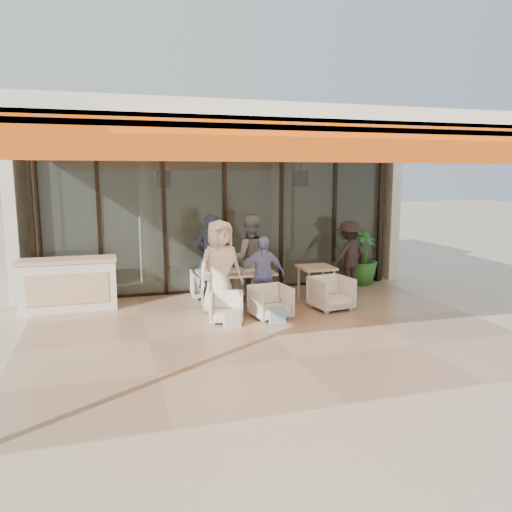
{
  "coord_description": "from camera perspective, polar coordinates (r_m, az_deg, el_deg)",
  "views": [
    {
      "loc": [
        -2.57,
        -7.93,
        2.67
      ],
      "look_at": [
        0.1,
        0.9,
        1.15
      ],
      "focal_mm": 35.0,
      "sensor_mm": 36.0,
      "label": 1
    }
  ],
  "objects": [
    {
      "name": "chair_far_left",
      "position": [
        10.89,
        -5.72,
        -3.06
      ],
      "size": [
        0.7,
        0.66,
        0.67
      ],
      "primitive_type": "imported",
      "rotation": [
        0.0,
        0.0,
        3.06
      ],
      "color": "silver",
      "rests_on": "ground"
    },
    {
      "name": "diner_periwinkle",
      "position": [
        9.68,
        0.75,
        -2.09
      ],
      "size": [
        0.9,
        0.43,
        1.5
      ],
      "primitive_type": "imported",
      "rotation": [
        0.0,
        0.0,
        -0.07
      ],
      "color": "#7780C7",
      "rests_on": "ground"
    },
    {
      "name": "diner_grey",
      "position": [
        10.5,
        -0.74,
        -0.26
      ],
      "size": [
        0.99,
        0.82,
        1.83
      ],
      "primitive_type": "imported",
      "rotation": [
        0.0,
        0.0,
        2.98
      ],
      "color": "slate",
      "rests_on": "ground"
    },
    {
      "name": "dining_table",
      "position": [
        10.01,
        -2.38,
        -2.07
      ],
      "size": [
        1.5,
        0.9,
        0.93
      ],
      "color": "#E2BB89",
      "rests_on": "ground"
    },
    {
      "name": "tote_bag_blue",
      "position": [
        8.99,
        2.48,
        -6.79
      ],
      "size": [
        0.3,
        0.1,
        0.34
      ],
      "primitive_type": "cube",
      "color": "#99BFD8",
      "rests_on": "ground"
    },
    {
      "name": "standing_woman",
      "position": [
        11.68,
        10.58,
        0.03
      ],
      "size": [
        1.18,
        0.89,
        1.62
      ],
      "primitive_type": "imported",
      "rotation": [
        0.0,
        0.0,
        3.45
      ],
      "color": "black",
      "rests_on": "ground"
    },
    {
      "name": "side_chair",
      "position": [
        10.0,
        8.59,
        -4.05
      ],
      "size": [
        0.81,
        0.78,
        0.74
      ],
      "primitive_type": "imported",
      "rotation": [
        0.0,
        0.0,
        0.16
      ],
      "color": "silver",
      "rests_on": "ground"
    },
    {
      "name": "side_table",
      "position": [
        10.61,
        6.89,
        -1.75
      ],
      "size": [
        0.7,
        0.7,
        0.74
      ],
      "color": "#E2BB89",
      "rests_on": "ground"
    },
    {
      "name": "interior_block",
      "position": [
        13.5,
        -5.87,
        7.45
      ],
      "size": [
        9.05,
        3.62,
        3.52
      ],
      "color": "silver",
      "rests_on": "ground"
    },
    {
      "name": "host_counter",
      "position": [
        10.47,
        -20.64,
        -3.04
      ],
      "size": [
        1.85,
        0.65,
        1.04
      ],
      "color": "silver",
      "rests_on": "ground"
    },
    {
      "name": "chair_near_right",
      "position": [
        9.31,
        1.68,
        -5.1
      ],
      "size": [
        0.75,
        0.72,
        0.69
      ],
      "primitive_type": "imported",
      "rotation": [
        0.0,
        0.0,
        0.14
      ],
      "color": "silver",
      "rests_on": "ground"
    },
    {
      "name": "terrace_floor",
      "position": [
        8.75,
        1.09,
        -8.38
      ],
      "size": [
        8.0,
        6.0,
        0.01
      ],
      "primitive_type": "cube",
      "color": "tan",
      "rests_on": "ground"
    },
    {
      "name": "diner_cream",
      "position": [
        9.44,
        -4.12,
        -1.39
      ],
      "size": [
        1.01,
        0.78,
        1.83
      ],
      "primitive_type": "imported",
      "rotation": [
        0.0,
        0.0,
        0.25
      ],
      "color": "beige",
      "rests_on": "ground"
    },
    {
      "name": "diner_navy",
      "position": [
        10.3,
        -5.23,
        -0.37
      ],
      "size": [
        0.7,
        0.48,
        1.87
      ],
      "primitive_type": "imported",
      "rotation": [
        0.0,
        0.0,
        3.1
      ],
      "color": "#171D34",
      "rests_on": "ground"
    },
    {
      "name": "potted_palm",
      "position": [
        12.32,
        11.95,
        0.0
      ],
      "size": [
        1.11,
        1.11,
        1.42
      ],
      "primitive_type": "imported",
      "rotation": [
        0.0,
        0.0,
        0.63
      ],
      "color": "#1E5919",
      "rests_on": "ground"
    },
    {
      "name": "chair_far_right",
      "position": [
        11.09,
        -1.45,
        -2.98
      ],
      "size": [
        0.65,
        0.62,
        0.6
      ],
      "primitive_type": "imported",
      "rotation": [
        0.0,
        0.0,
        3.28
      ],
      "color": "silver",
      "rests_on": "ground"
    },
    {
      "name": "glass_storefront",
      "position": [
        11.27,
        -3.59,
        3.9
      ],
      "size": [
        8.08,
        0.1,
        3.2
      ],
      "color": "#9EADA3",
      "rests_on": "ground"
    },
    {
      "name": "chair_near_left",
      "position": [
        9.1,
        -3.38,
        -5.72
      ],
      "size": [
        0.72,
        0.69,
        0.61
      ],
      "primitive_type": "imported",
      "rotation": [
        0.0,
        0.0,
        -0.27
      ],
      "color": "silver",
      "rests_on": "ground"
    },
    {
      "name": "tote_bag_cream",
      "position": [
        8.76,
        -2.75,
        -7.23
      ],
      "size": [
        0.3,
        0.1,
        0.34
      ],
      "primitive_type": "cube",
      "color": "silver",
      "rests_on": "ground"
    },
    {
      "name": "ground",
      "position": [
        8.75,
        1.09,
        -8.41
      ],
      "size": [
        70.0,
        70.0,
        0.0
      ],
      "primitive_type": "plane",
      "color": "#C6B293",
      "rests_on": "ground"
    },
    {
      "name": "terrace_structure",
      "position": [
        8.1,
        1.76,
        13.46
      ],
      "size": [
        8.0,
        6.0,
        3.4
      ],
      "color": "silver",
      "rests_on": "ground"
    }
  ]
}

